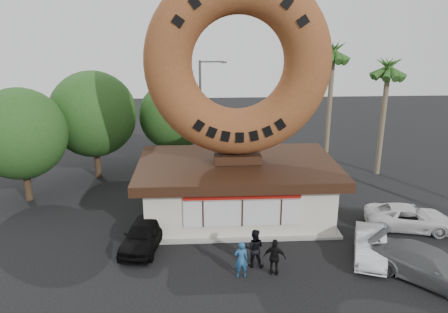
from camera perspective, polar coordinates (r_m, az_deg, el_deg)
ground at (r=20.67m, az=3.14°, el=-14.77°), size 90.00×90.00×0.00m
donut_shop at (r=25.18m, az=1.72°, el=-4.01°), size 11.20×7.20×3.80m
giant_donut at (r=23.51m, az=1.88°, el=12.09°), size 9.96×2.54×9.96m
tree_west at (r=31.86m, az=-16.73°, el=5.32°), size 6.00×6.00×7.65m
tree_mid at (r=33.12m, az=-6.54°, el=5.32°), size 5.20×5.20×6.63m
tree_far at (r=29.27m, az=-25.09°, el=2.69°), size 5.60×5.60×7.14m
palm_near at (r=32.84m, az=14.05°, el=12.57°), size 2.60×2.60×9.75m
palm_far at (r=32.75m, az=20.66°, el=10.32°), size 2.60×2.60×8.75m
street_lamp at (r=33.95m, az=-2.84°, el=6.52°), size 2.11×0.20×8.00m
person_left at (r=19.88m, az=2.25°, el=-13.28°), size 0.65×0.45×1.72m
person_center at (r=20.62m, az=3.97°, el=-11.85°), size 1.01×0.85×1.86m
person_right at (r=20.13m, az=6.65°, el=-12.95°), size 1.09×0.69×1.73m
car_black at (r=22.61m, az=-10.40°, el=-9.89°), size 2.46×4.46×1.44m
car_silver at (r=22.49m, az=18.56°, el=-10.94°), size 2.62×4.19×1.31m
car_grey at (r=21.62m, az=25.25°, el=-12.78°), size 4.96×5.10×1.47m
car_white at (r=26.11m, az=23.01°, el=-7.35°), size 5.04×3.16×1.30m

